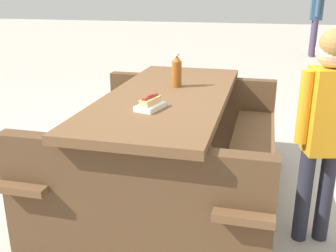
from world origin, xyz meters
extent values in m
plane|color=#ADA599|center=(0.00, 0.00, 0.00)|extent=(30.00, 30.00, 0.00)
cube|color=brown|center=(0.00, 0.00, 0.72)|extent=(1.81, 0.78, 0.05)
cube|color=brown|center=(0.01, 0.56, 0.43)|extent=(1.80, 0.30, 0.04)
cube|color=brown|center=(-0.01, -0.56, 0.43)|extent=(1.80, 0.30, 0.04)
cube|color=#4D3520|center=(0.78, -0.01, 0.35)|extent=(0.12, 1.40, 0.70)
cube|color=#4D3520|center=(-0.78, 0.01, 0.35)|extent=(0.12, 1.40, 0.70)
cylinder|color=brown|center=(-0.19, 0.02, 0.84)|extent=(0.07, 0.07, 0.18)
cone|color=brown|center=(-0.19, 0.02, 0.95)|extent=(0.06, 0.06, 0.04)
cylinder|color=silver|center=(-0.19, 0.02, 0.98)|extent=(0.04, 0.04, 0.02)
cube|color=white|center=(0.37, -0.02, 0.77)|extent=(0.20, 0.15, 0.03)
cube|color=#D8B272|center=(0.37, -0.02, 0.80)|extent=(0.16, 0.09, 0.04)
cylinder|color=maroon|center=(0.37, -0.02, 0.82)|extent=(0.14, 0.06, 0.03)
ellipsoid|color=maroon|center=(0.37, -0.02, 0.83)|extent=(0.07, 0.04, 0.01)
cylinder|color=#262633|center=(0.31, 0.87, 0.27)|extent=(0.09, 0.09, 0.55)
cylinder|color=#262633|center=(0.29, 0.99, 0.27)|extent=(0.09, 0.09, 0.55)
cube|color=orange|center=(0.30, 0.93, 0.78)|extent=(0.21, 0.22, 0.46)
cylinder|color=orange|center=(0.33, 0.81, 0.80)|extent=(0.07, 0.07, 0.39)
sphere|color=beige|center=(0.30, 0.93, 1.10)|extent=(0.18, 0.18, 0.18)
sphere|color=olive|center=(0.31, 0.93, 1.13)|extent=(0.17, 0.17, 0.17)
cylinder|color=#3F334C|center=(-6.75, 1.63, 0.38)|extent=(0.12, 0.12, 0.76)
cylinder|color=#3F334C|center=(-6.58, 1.63, 0.38)|extent=(0.12, 0.12, 0.76)
cube|color=#334C66|center=(-6.67, 1.63, 1.08)|extent=(0.26, 0.24, 0.64)
cylinder|color=#334C66|center=(-6.83, 1.63, 1.12)|extent=(0.09, 0.09, 0.55)
cylinder|color=#334C66|center=(-6.51, 1.64, 1.12)|extent=(0.09, 0.09, 0.55)
camera|label=1|loc=(2.43, 0.57, 1.40)|focal=42.35mm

